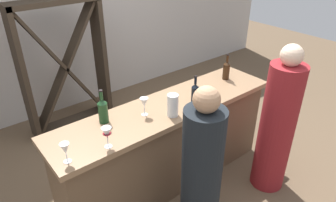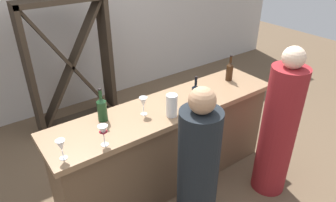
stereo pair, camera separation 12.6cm
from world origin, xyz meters
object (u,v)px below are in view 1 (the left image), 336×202
wine_bottle_leftmost_olive_green (103,110)px  wine_bottle_center_amber_brown (226,70)px  wine_bottle_second_left_near_black (195,93)px  water_pitcher (173,105)px  wine_rack (65,68)px  person_left_guest (277,126)px  person_center_guest (202,173)px  wine_glass_near_center (65,149)px  wine_glass_near_right (144,103)px  wine_glass_near_left (107,134)px

wine_bottle_leftmost_olive_green → wine_bottle_center_amber_brown: (1.45, -0.07, -0.01)m
wine_bottle_second_left_near_black → water_pitcher: size_ratio=1.39×
wine_rack → person_left_guest: size_ratio=1.10×
wine_rack → person_left_guest: wine_rack is taller
wine_rack → wine_bottle_second_left_near_black: wine_rack is taller
wine_rack → person_center_guest: size_ratio=1.18×
water_pitcher → person_center_guest: person_center_guest is taller
wine_bottle_second_left_near_black → wine_glass_near_center: 1.27m
wine_rack → person_left_guest: 2.58m
wine_bottle_leftmost_olive_green → wine_glass_near_right: wine_bottle_leftmost_olive_green is taller
wine_bottle_second_left_near_black → wine_bottle_center_amber_brown: size_ratio=0.99×
water_pitcher → wine_bottle_second_left_near_black: bearing=7.1°
wine_bottle_leftmost_olive_green → wine_bottle_second_left_near_black: 0.85m
wine_rack → person_left_guest: (1.11, -2.33, -0.13)m
wine_bottle_second_left_near_black → wine_rack: bearing=107.1°
wine_glass_near_center → wine_glass_near_right: 0.80m
wine_bottle_leftmost_olive_green → wine_bottle_second_left_near_black: size_ratio=1.07×
wine_rack → wine_glass_near_right: wine_rack is taller
wine_glass_near_center → person_left_guest: size_ratio=0.10×
wine_bottle_center_amber_brown → wine_glass_near_left: 1.61m
wine_glass_near_left → wine_glass_near_center: wine_glass_near_left is taller
wine_glass_near_left → person_center_guest: size_ratio=0.12×
wine_bottle_second_left_near_black → person_center_guest: bearing=-127.5°
wine_bottle_leftmost_olive_green → person_left_guest: bearing=-30.5°
wine_glass_near_right → wine_bottle_second_left_near_black: bearing=-14.6°
wine_rack → person_center_guest: wine_rack is taller
wine_bottle_center_amber_brown → wine_bottle_second_left_near_black: bearing=-164.1°
wine_rack → wine_glass_near_right: (0.06, -1.64, 0.20)m
wine_glass_near_center → person_center_guest: person_center_guest is taller
wine_bottle_second_left_near_black → person_center_guest: person_center_guest is taller
wine_bottle_second_left_near_black → wine_glass_near_left: bearing=-175.5°
wine_bottle_center_amber_brown → person_left_guest: person_left_guest is taller
wine_glass_near_left → water_pitcher: bearing=3.3°
person_left_guest → person_center_guest: 0.97m
wine_glass_near_right → person_left_guest: bearing=-33.3°
water_pitcher → wine_bottle_center_amber_brown: bearing=13.1°
wine_bottle_center_amber_brown → wine_glass_near_left: size_ratio=1.65×
wine_bottle_second_left_near_black → person_left_guest: bearing=-44.9°
wine_rack → wine_bottle_center_amber_brown: wine_rack is taller
wine_bottle_center_amber_brown → person_left_guest: (-0.07, -0.74, -0.32)m
wine_bottle_second_left_near_black → wine_glass_near_left: 0.96m
wine_rack → water_pitcher: wine_rack is taller
wine_glass_near_left → wine_bottle_second_left_near_black: bearing=4.5°
wine_glass_near_center → person_center_guest: 1.06m
wine_glass_near_right → wine_bottle_leftmost_olive_green: bearing=159.6°
wine_glass_near_left → person_left_guest: size_ratio=0.11×
wine_rack → wine_glass_near_center: size_ratio=10.61×
wine_glass_near_left → person_left_guest: bearing=-17.7°
wine_bottle_leftmost_olive_green → person_center_guest: (0.41, -0.77, -0.37)m
person_left_guest → wine_rack: bearing=4.9°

